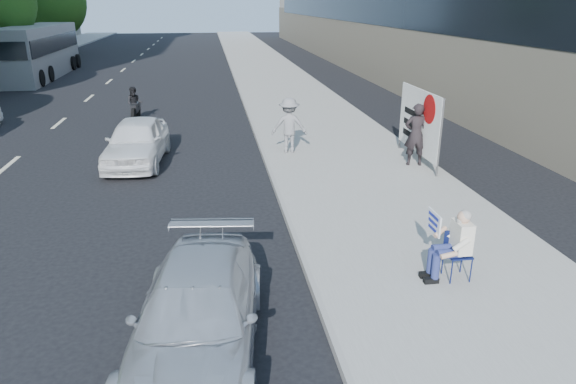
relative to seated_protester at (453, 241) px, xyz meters
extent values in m
plane|color=black|center=(-3.89, 0.77, -0.87)|extent=(160.00, 160.00, 0.00)
cube|color=gray|center=(0.11, 20.77, -0.80)|extent=(5.00, 120.00, 0.15)
cylinder|color=#382616|center=(-17.59, 30.77, 0.61)|extent=(0.30, 0.30, 2.97)
cylinder|color=#382616|center=(-17.59, 44.77, 0.44)|extent=(0.30, 0.30, 2.62)
ellipsoid|color=#1B4E15|center=(-17.59, 44.77, 3.91)|extent=(5.40, 5.40, 6.21)
cylinder|color=navy|center=(-0.07, -0.21, -0.50)|extent=(0.02, 0.02, 0.45)
cylinder|color=navy|center=(0.29, -0.21, -0.50)|extent=(0.02, 0.02, 0.45)
cylinder|color=navy|center=(-0.07, 0.15, -0.50)|extent=(0.02, 0.02, 0.45)
cylinder|color=navy|center=(0.29, 0.15, -0.50)|extent=(0.02, 0.02, 0.45)
cube|color=navy|center=(0.11, -0.03, -0.26)|extent=(0.40, 0.40, 0.03)
cube|color=navy|center=(0.11, 0.16, -0.07)|extent=(0.40, 0.02, 0.40)
cylinder|color=navy|center=(-0.11, -0.13, -0.17)|extent=(0.44, 0.17, 0.17)
cylinder|color=navy|center=(-0.33, -0.13, -0.40)|extent=(0.14, 0.14, 0.46)
cube|color=black|center=(-0.39, -0.13, -0.67)|extent=(0.26, 0.11, 0.10)
cylinder|color=navy|center=(-0.11, 0.07, -0.17)|extent=(0.44, 0.17, 0.17)
cylinder|color=navy|center=(-0.33, 0.07, -0.40)|extent=(0.14, 0.14, 0.46)
cube|color=black|center=(-0.39, 0.07, -0.67)|extent=(0.26, 0.11, 0.10)
cube|color=beige|center=(0.13, -0.03, 0.09)|extent=(0.26, 0.42, 0.56)
sphere|color=tan|center=(0.13, -0.03, 0.46)|extent=(0.23, 0.23, 0.23)
ellipsoid|color=gray|center=(0.15, -0.03, 0.49)|extent=(0.22, 0.24, 0.19)
ellipsoid|color=gray|center=(0.05, -0.03, 0.39)|extent=(0.10, 0.14, 0.13)
cylinder|color=beige|center=(0.01, -0.27, 0.06)|extent=(0.30, 0.10, 0.25)
cylinder|color=tan|center=(-0.19, -0.27, -0.12)|extent=(0.29, 0.09, 0.14)
cylinder|color=beige|center=(0.06, 0.23, 0.11)|extent=(0.26, 0.20, 0.32)
cylinder|color=tan|center=(-0.07, 0.37, 0.01)|extent=(0.30, 0.21, 0.18)
cube|color=white|center=(-0.14, 0.52, 0.14)|extent=(0.03, 0.55, 0.40)
imported|color=slate|center=(-1.59, 8.50, 0.16)|extent=(1.23, 0.82, 1.78)
imported|color=black|center=(1.91, 6.55, 0.21)|extent=(0.75, 0.56, 1.86)
cylinder|color=#4C4C4C|center=(2.15, 5.41, 0.38)|extent=(0.06, 0.06, 2.20)
cylinder|color=#4C4C4C|center=(2.15, 8.41, 0.38)|extent=(0.06, 0.06, 2.20)
cube|color=white|center=(2.13, 6.91, 0.53)|extent=(0.04, 3.00, 1.90)
cylinder|color=#A50C0C|center=(2.10, 6.21, 1.03)|extent=(0.01, 0.84, 0.84)
cube|color=black|center=(2.10, 7.41, 0.68)|extent=(0.01, 1.30, 0.18)
cube|color=black|center=(2.10, 7.41, 0.33)|extent=(0.01, 1.30, 0.18)
cube|color=black|center=(2.10, 7.41, -0.02)|extent=(0.01, 1.30, 0.18)
imported|color=#B6B9BE|center=(-4.39, -1.23, -0.25)|extent=(2.26, 4.47, 1.25)
imported|color=white|center=(-6.40, 8.52, -0.18)|extent=(1.92, 4.20, 1.40)
cylinder|color=black|center=(-7.25, 14.28, -0.55)|extent=(0.14, 0.64, 0.64)
cylinder|color=black|center=(-7.25, 15.68, -0.55)|extent=(0.14, 0.64, 0.64)
cube|color=black|center=(-7.25, 14.98, -0.32)|extent=(0.28, 1.21, 0.35)
imported|color=black|center=(-7.25, 14.88, -0.16)|extent=(0.71, 0.56, 1.42)
cube|color=gray|center=(-15.25, 29.73, 0.78)|extent=(2.66, 12.03, 3.30)
cube|color=black|center=(-16.52, 29.73, 1.33)|extent=(0.21, 11.50, 1.00)
cube|color=black|center=(-13.98, 29.73, 1.33)|extent=(0.21, 11.50, 1.00)
cube|color=black|center=(-15.25, 23.71, 1.33)|extent=(2.40, 0.09, 1.00)
cylinder|color=black|center=(-14.00, 25.23, -0.37)|extent=(0.26, 1.00, 1.00)
cylinder|color=black|center=(-16.50, 27.23, -0.37)|extent=(0.26, 1.00, 1.00)
cylinder|color=black|center=(-14.00, 27.23, -0.37)|extent=(0.26, 1.00, 1.00)
cylinder|color=black|center=(-16.50, 33.23, -0.37)|extent=(0.26, 1.00, 1.00)
cylinder|color=black|center=(-14.00, 33.23, -0.37)|extent=(0.26, 1.00, 1.00)
cylinder|color=black|center=(-16.50, 34.73, -0.37)|extent=(0.26, 1.00, 1.00)
cylinder|color=black|center=(-14.00, 34.73, -0.37)|extent=(0.26, 1.00, 1.00)
camera|label=1|loc=(-4.05, -7.55, 3.91)|focal=32.00mm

